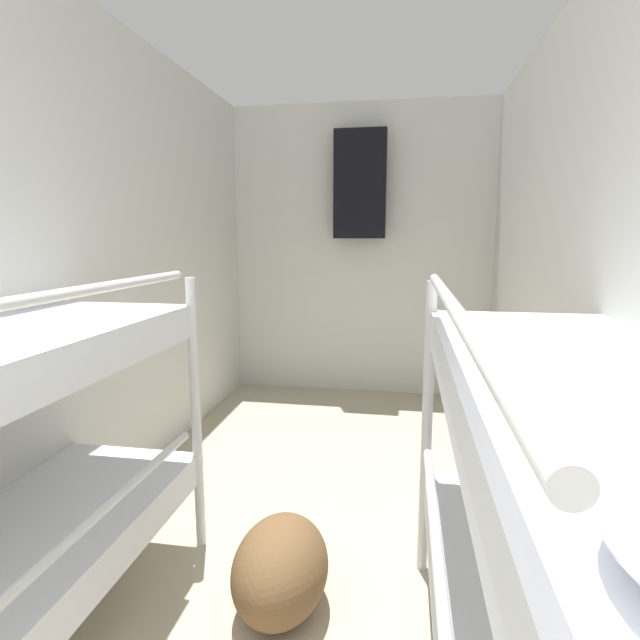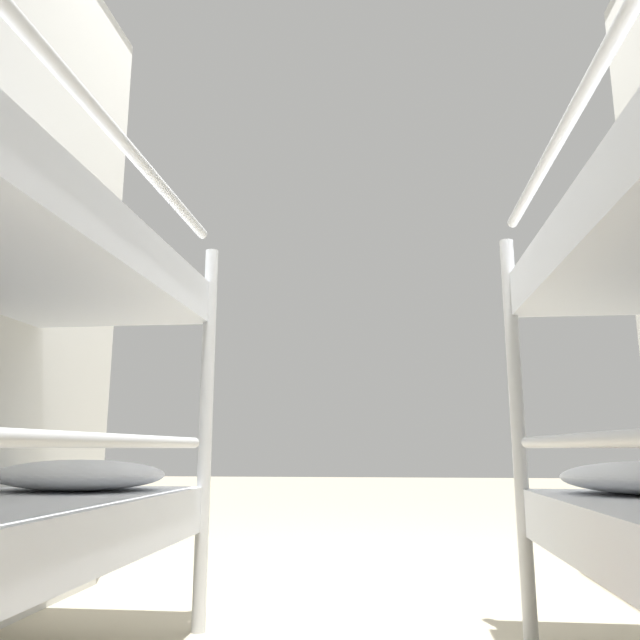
# 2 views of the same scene
# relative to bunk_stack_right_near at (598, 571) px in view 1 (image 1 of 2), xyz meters

# --- Properties ---
(wall_left) EXTENTS (0.06, 4.97, 2.55)m
(wall_left) POSITION_rel_bunk_stack_right_near_xyz_m (-1.99, 1.01, 0.55)
(wall_left) COLOR silver
(wall_left) RESTS_ON ground_plane
(wall_right) EXTENTS (0.06, 4.97, 2.55)m
(wall_right) POSITION_rel_bunk_stack_right_near_xyz_m (0.35, 1.01, 0.55)
(wall_right) COLOR silver
(wall_right) RESTS_ON ground_plane
(wall_back) EXTENTS (2.40, 0.06, 2.55)m
(wall_back) POSITION_rel_bunk_stack_right_near_xyz_m (-0.82, 3.47, 0.55)
(wall_back) COLOR silver
(wall_back) RESTS_ON ground_plane
(bunk_stack_right_near) EXTENTS (0.66, 1.86, 1.28)m
(bunk_stack_right_near) POSITION_rel_bunk_stack_right_near_xyz_m (0.00, 0.00, 0.00)
(bunk_stack_right_near) COLOR silver
(bunk_stack_right_near) RESTS_ON ground_plane
(duffel_bag) EXTENTS (0.36, 0.50, 0.36)m
(duffel_bag) POSITION_rel_bunk_stack_right_near_xyz_m (-0.85, 0.62, -0.55)
(duffel_bag) COLOR brown
(duffel_bag) RESTS_ON ground_plane
(hanging_coat) EXTENTS (0.44, 0.12, 0.90)m
(hanging_coat) POSITION_rel_bunk_stack_right_near_xyz_m (-0.82, 3.32, 1.12)
(hanging_coat) COLOR black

